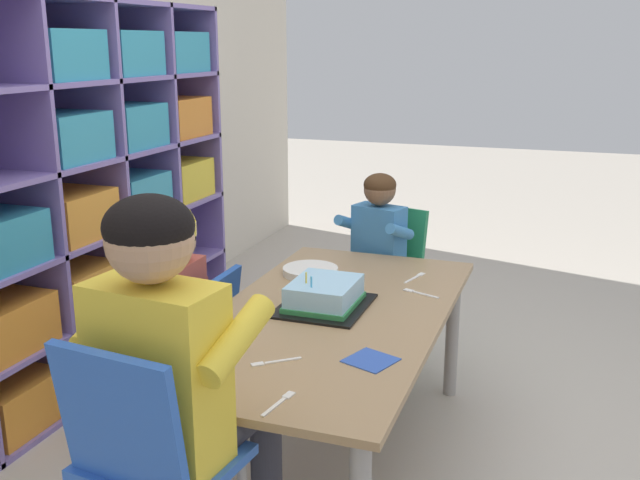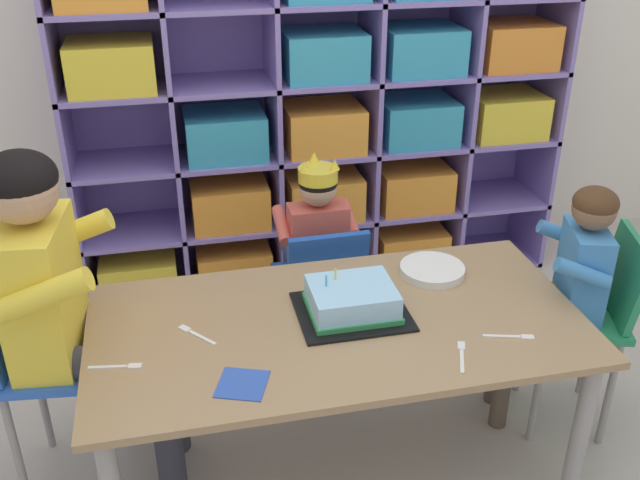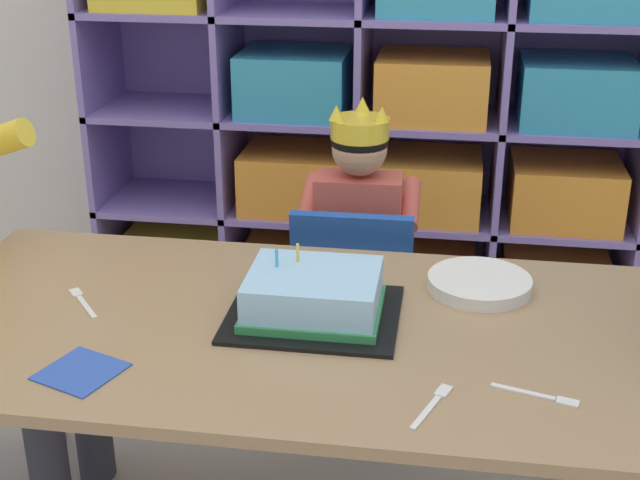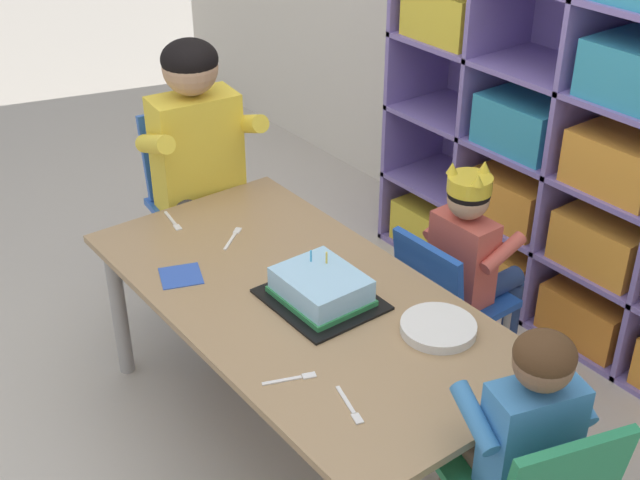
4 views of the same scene
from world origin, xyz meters
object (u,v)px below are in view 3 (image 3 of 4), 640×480
paper_plate_stack (479,283)px  fork_scattered_mid_table (541,396)px  classroom_chair_blue (355,291)px  activity_table (285,353)px  birthday_cake_on_tray (314,298)px  fork_by_napkin (82,301)px  fork_near_child_seat (433,404)px  child_with_crown (360,220)px

paper_plate_stack → fork_scattered_mid_table: size_ratio=1.48×
classroom_chair_blue → paper_plate_stack: 0.48m
activity_table → birthday_cake_on_tray: bearing=34.1°
fork_scattered_mid_table → fork_by_napkin: bearing=2.1°
birthday_cake_on_tray → fork_by_napkin: size_ratio=2.73×
fork_scattered_mid_table → fork_near_child_seat: size_ratio=1.03×
birthday_cake_on_tray → fork_near_child_seat: bearing=-48.6°
classroom_chair_blue → fork_scattered_mid_table: 0.83m
paper_plate_stack → fork_scattered_mid_table: bearing=-76.3°
classroom_chair_blue → paper_plate_stack: classroom_chair_blue is taller
paper_plate_stack → activity_table: bearing=-151.3°
classroom_chair_blue → birthday_cake_on_tray: (-0.02, -0.49, 0.22)m
activity_table → classroom_chair_blue: size_ratio=2.35×
birthday_cake_on_tray → paper_plate_stack: size_ratio=1.55×
activity_table → paper_plate_stack: bearing=28.7°
paper_plate_stack → child_with_crown: bearing=123.6°
activity_table → fork_near_child_seat: (0.28, -0.23, 0.07)m
paper_plate_stack → fork_scattered_mid_table: 0.39m
classroom_chair_blue → fork_near_child_seat: 0.81m
fork_near_child_seat → fork_scattered_mid_table: bearing=127.1°
fork_scattered_mid_table → fork_near_child_seat: 0.18m
activity_table → child_with_crown: 0.63m
fork_scattered_mid_table → classroom_chair_blue: bearing=-46.2°
fork_by_napkin → fork_near_child_seat: bearing=30.3°
birthday_cake_on_tray → fork_near_child_seat: (0.23, -0.26, -0.04)m
classroom_chair_blue → fork_by_napkin: classroom_chair_blue is taller
fork_scattered_mid_table → fork_by_napkin: (-0.86, 0.21, 0.00)m
activity_table → child_with_crown: (0.07, 0.63, 0.03)m
activity_table → fork_near_child_seat: 0.37m
activity_table → fork_by_napkin: 0.41m
child_with_crown → fork_by_napkin: (-0.48, -0.61, 0.04)m
activity_table → fork_scattered_mid_table: (0.45, -0.18, 0.07)m
child_with_crown → paper_plate_stack: (0.29, -0.43, 0.05)m
paper_plate_stack → classroom_chair_blue: bearing=131.0°
child_with_crown → paper_plate_stack: child_with_crown is taller
child_with_crown → classroom_chair_blue: bearing=89.9°
classroom_chair_blue → fork_near_child_seat: classroom_chair_blue is taller
activity_table → fork_near_child_seat: fork_near_child_seat is taller
fork_scattered_mid_table → child_with_crown: bearing=-49.3°
birthday_cake_on_tray → fork_by_napkin: bearing=-178.7°
activity_table → child_with_crown: bearing=83.5°
classroom_chair_blue → paper_plate_stack: (0.29, -0.33, 0.20)m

